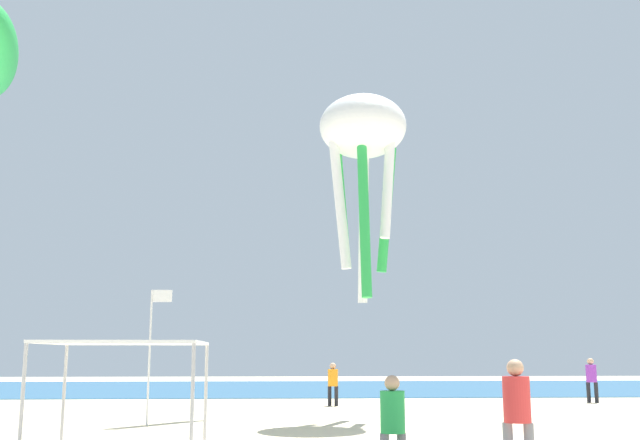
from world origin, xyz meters
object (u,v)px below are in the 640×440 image
Objects in this scene: canopy_tent at (125,347)px; banner_flag at (152,343)px; person_near_tent at (517,407)px; kite_octopus_white at (363,137)px; person_central at (333,381)px; person_rightmost at (393,419)px; person_far_shore at (591,376)px.

canopy_tent is 0.80× the size of banner_flag.
canopy_tent is at bearing -85.36° from banner_flag.
kite_octopus_white is (-1.20, 10.63, 7.79)m from person_near_tent.
kite_octopus_white is at bearing 11.18° from banner_flag.
person_central is 0.25× the size of kite_octopus_white.
person_far_shore is (11.45, 19.10, 0.12)m from person_rightmost.
banner_flag is (-5.35, 9.79, 1.33)m from person_rightmost.
person_near_tent is 17.29m from person_central.
person_near_tent is 0.28× the size of kite_octopus_white.
banner_flag is at bearing -132.78° from kite_octopus_white.
banner_flag is at bearing 85.90° from person_central.
kite_octopus_white reaches higher than person_central.
banner_flag reaches higher than person_rightmost.
person_central is at bearing 50.96° from person_far_shore.
banner_flag is (-16.80, -9.30, 1.21)m from person_far_shore.
person_far_shore is 0.48× the size of banner_flag.
banner_flag is at bearing 150.54° from person_near_tent.
banner_flag reaches higher than person_near_tent.
person_far_shore is 19.24m from banner_flag.
canopy_tent reaches higher than person_near_tent.
kite_octopus_white is at bearing 53.75° from canopy_tent.
canopy_tent is 6.61m from banner_flag.
person_central is 10.31m from kite_octopus_white.
canopy_tent is 1.85× the size of person_central.
banner_flag is at bearing 72.26° from person_far_shore.
canopy_tent reaches higher than person_rightmost.
banner_flag reaches higher than person_far_shore.
kite_octopus_white reaches higher than person_rightmost.
person_central is 0.91× the size of person_far_shore.
person_far_shore is (9.33, 18.69, -0.03)m from person_near_tent.
canopy_tent is 15.37m from person_central.
person_near_tent reaches higher than person_central.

